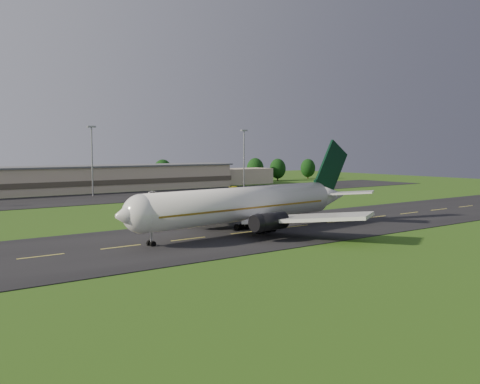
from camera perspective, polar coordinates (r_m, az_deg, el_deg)
ground at (r=88.32m, az=0.62°, el=-4.37°), size 360.00×360.00×0.00m
taxiway at (r=88.32m, az=0.62°, el=-4.34°), size 220.00×30.00×0.10m
apron at (r=151.59m, az=-16.09°, el=-0.74°), size 260.00×30.00×0.10m
airliner at (r=87.79m, az=0.60°, el=-1.36°), size 51.25×41.96×15.57m
terminal at (r=176.15m, az=-16.93°, el=1.26°), size 145.00×16.00×8.40m
light_mast_centre at (r=160.22m, az=-15.52°, el=4.10°), size 2.40×1.20×20.35m
light_mast_east at (r=187.22m, az=0.42°, el=4.33°), size 2.40×1.20×20.35m
tree_line at (r=194.51m, az=-11.32°, el=2.01°), size 200.79×9.83×10.64m
service_vehicle_c at (r=155.79m, az=-9.31°, el=-0.18°), size 4.39×5.85×1.48m
service_vehicle_d at (r=175.95m, az=-0.48°, el=0.40°), size 4.75×2.72×1.30m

